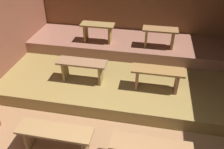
% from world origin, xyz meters
% --- Properties ---
extents(ground, '(5.92, 5.14, 0.08)m').
position_xyz_m(ground, '(0.00, 2.17, -0.04)').
color(ground, '#8E6543').
extents(wall_back, '(5.92, 0.06, 2.39)m').
position_xyz_m(wall_back, '(0.00, 4.37, 1.20)').
color(wall_back, brown).
rests_on(wall_back, ground).
extents(platform_lower, '(5.12, 3.04, 0.28)m').
position_xyz_m(platform_lower, '(0.00, 2.82, 0.14)').
color(platform_lower, olive).
rests_on(platform_lower, ground).
extents(platform_middle, '(5.12, 1.34, 0.28)m').
position_xyz_m(platform_middle, '(0.00, 3.67, 0.42)').
color(platform_middle, '#895947').
rests_on(platform_middle, platform_lower).
extents(bench_floor_left, '(1.20, 0.33, 0.47)m').
position_xyz_m(bench_floor_left, '(-0.74, 0.51, 0.35)').
color(bench_floor_left, olive).
rests_on(bench_floor_left, ground).
extents(bench_lower_left, '(1.02, 0.33, 0.47)m').
position_xyz_m(bench_lower_left, '(-0.77, 2.09, 0.62)').
color(bench_lower_left, '#8B6143').
rests_on(bench_lower_left, platform_lower).
extents(bench_lower_right, '(1.02, 0.33, 0.47)m').
position_xyz_m(bench_lower_right, '(0.77, 2.09, 0.62)').
color(bench_lower_right, olive).
rests_on(bench_lower_right, platform_lower).
extents(bench_middle_left, '(0.82, 0.33, 0.47)m').
position_xyz_m(bench_middle_left, '(-0.76, 3.43, 0.89)').
color(bench_middle_left, olive).
rests_on(bench_middle_left, platform_middle).
extents(bench_middle_right, '(0.82, 0.33, 0.47)m').
position_xyz_m(bench_middle_right, '(0.76, 3.43, 0.89)').
color(bench_middle_right, olive).
rests_on(bench_middle_right, platform_middle).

